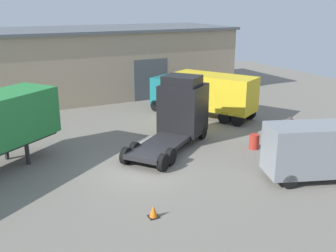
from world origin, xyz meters
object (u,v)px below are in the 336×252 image
gravel_pile (289,127)px  traffic_cone (153,212)px  tractor_unit_black (179,112)px  oil_drum (254,142)px  box_truck_teal (203,92)px  delivery_van_grey (324,150)px

gravel_pile → traffic_cone: bearing=-156.8°
tractor_unit_black → oil_drum: bearing=-80.6°
tractor_unit_black → box_truck_teal: 6.24m
gravel_pile → oil_drum: bearing=-168.6°
box_truck_teal → oil_drum: bearing=143.0°
tractor_unit_black → traffic_cone: bearing=-162.3°
box_truck_teal → delivery_van_grey: 12.32m
delivery_van_grey → traffic_cone: 8.99m
oil_drum → traffic_cone: bearing=-152.7°
delivery_van_grey → gravel_pile: delivery_van_grey is taller
gravel_pile → oil_drum: size_ratio=3.69×
tractor_unit_black → delivery_van_grey: bearing=-102.7°
oil_drum → delivery_van_grey: bearing=-86.3°
gravel_pile → traffic_cone: size_ratio=5.91×
oil_drum → traffic_cone: 9.67m
delivery_van_grey → gravel_pile: (3.01, 5.43, -0.80)m
gravel_pile → delivery_van_grey: bearing=-119.0°
tractor_unit_black → gravel_pile: (6.66, -2.46, -1.21)m
box_truck_teal → delivery_van_grey: size_ratio=1.44×
box_truck_teal → gravel_pile: (2.24, -6.85, -1.14)m
traffic_cone → gravel_pile: bearing=23.2°
gravel_pile → traffic_cone: (-11.91, -5.10, -0.44)m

